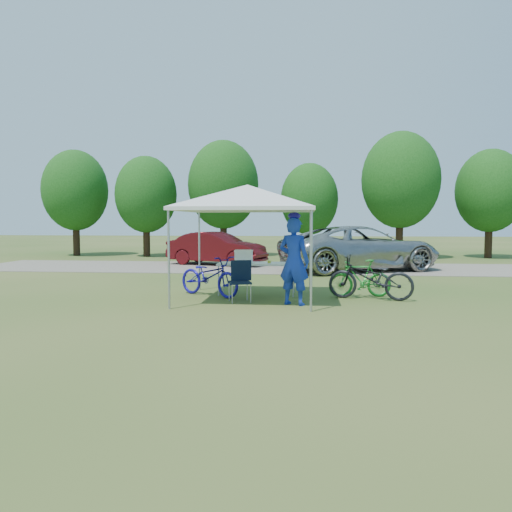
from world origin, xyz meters
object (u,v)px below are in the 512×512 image
Objects in this scene: cooler at (244,256)px; folding_table at (257,265)px; folding_chair at (240,277)px; bike_dark at (370,278)px; bike_green at (360,278)px; minivan at (360,248)px; cyclist at (294,261)px; sedan at (217,248)px; bike_blue at (209,276)px.

folding_table is at bearing 0.00° from cooler.
folding_chair is 0.47× the size of bike_dark.
folding_chair is at bearing -104.56° from folding_table.
cooler is 0.23× the size of bike_dark.
bike_dark is at bearing 21.30° from bike_green.
folding_chair is 0.62× the size of bike_green.
cooler is (-0.06, 1.08, 0.41)m from folding_chair.
bike_green is at bearing 149.87° from minivan.
folding_chair is 1.38m from cyclist.
folding_table is 1.01× the size of cyclist.
minivan is at bearing -89.32° from sedan.
bike_blue reaches higher than folding_chair.
folding_chair is 9.60m from sedan.
bike_green is 9.85m from sedan.
cooler reaches higher than bike_blue.
cooler is 0.24× the size of bike_blue.
folding_chair is 0.50× the size of bike_blue.
cyclist is at bearing -56.63° from folding_table.
bike_dark is at bearing 151.86° from minivan.
cooler is 8.54m from sedan.
folding_chair is 0.16× the size of minivan.
minivan reaches higher than bike_blue.
sedan reaches higher than bike_dark.
minivan is (0.68, 6.55, 0.39)m from bike_green.
cooler is at bearing 126.49° from minivan.
bike_dark is at bearing -129.08° from cyclist.
minivan reaches higher than bike_dark.
bike_dark reaches higher than bike_blue.
bike_dark is 0.48× the size of sedan.
cyclist is 0.33× the size of minivan.
folding_table is at bearing -33.34° from cyclist.
sedan is at bearing 48.08° from minivan.
sedan reaches higher than cooler.
bike_dark is (2.77, -0.54, -0.24)m from folding_table.
minivan reaches higher than folding_table.
cooler is at bearing -99.65° from bike_green.
sedan reaches higher than folding_table.
cyclist reaches higher than bike_blue.
folding_table is at bearing -38.90° from bike_blue.
bike_blue is at bearing 122.76° from minivan.
cooler is 1.02m from bike_blue.
cyclist is 1.02× the size of bike_blue.
cyclist is 2.13m from bike_green.
sedan is (-1.40, 8.63, 0.21)m from bike_blue.
cooler is at bearing -85.61° from bike_dark.
cyclist reaches higher than folding_chair.
folding_table is at bearing -100.06° from bike_green.
bike_blue is at bearing -78.06° from bike_dark.
cyclist is 8.20m from minivan.
folding_table is 0.40m from cooler.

